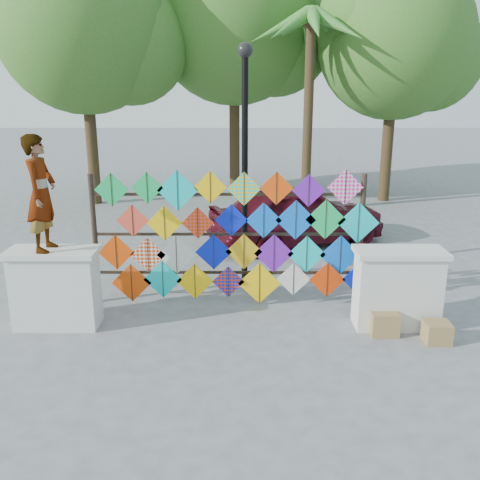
# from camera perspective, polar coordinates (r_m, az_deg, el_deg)

# --- Properties ---
(ground) EXTENTS (80.00, 80.00, 0.00)m
(ground) POSITION_cam_1_polar(r_m,az_deg,el_deg) (8.91, -1.39, -8.55)
(ground) COLOR gray
(ground) RESTS_ON ground
(parapet_left) EXTENTS (1.40, 0.65, 1.28)m
(parapet_left) POSITION_cam_1_polar(r_m,az_deg,el_deg) (8.96, -19.06, -4.83)
(parapet_left) COLOR silver
(parapet_left) RESTS_ON ground
(parapet_right) EXTENTS (1.40, 0.65, 1.28)m
(parapet_right) POSITION_cam_1_polar(r_m,az_deg,el_deg) (8.82, 16.44, -4.93)
(parapet_right) COLOR silver
(parapet_right) RESTS_ON ground
(kite_rack) EXTENTS (4.93, 0.24, 2.39)m
(kite_rack) POSITION_cam_1_polar(r_m,az_deg,el_deg) (9.17, -0.58, 0.17)
(kite_rack) COLOR black
(kite_rack) RESTS_ON ground
(tree_west) EXTENTS (5.85, 5.20, 8.01)m
(tree_west) POSITION_cam_1_polar(r_m,az_deg,el_deg) (17.80, -16.07, 21.01)
(tree_west) COLOR #45361D
(tree_west) RESTS_ON ground
(tree_mid) EXTENTS (6.30, 5.60, 8.61)m
(tree_mid) POSITION_cam_1_polar(r_m,az_deg,el_deg) (19.21, -0.28, 22.39)
(tree_mid) COLOR #45361D
(tree_mid) RESTS_ON ground
(tree_east) EXTENTS (5.40, 4.80, 7.42)m
(tree_east) POSITION_cam_1_polar(r_m,az_deg,el_deg) (18.31, 16.49, 19.59)
(tree_east) COLOR #45361D
(tree_east) RESTS_ON ground
(palm_tree) EXTENTS (3.62, 3.62, 5.83)m
(palm_tree) POSITION_cam_1_polar(r_m,az_deg,el_deg) (16.24, 7.56, 20.45)
(palm_tree) COLOR #45361D
(palm_tree) RESTS_ON ground
(vendor_woman) EXTENTS (0.45, 0.66, 1.77)m
(vendor_woman) POSITION_cam_1_polar(r_m,az_deg,el_deg) (8.58, -20.46, 4.67)
(vendor_woman) COLOR #99999E
(vendor_woman) RESTS_ON parapet_left
(sedan) EXTENTS (4.60, 3.27, 1.45)m
(sedan) POSITION_cam_1_polar(r_m,az_deg,el_deg) (12.92, 6.15, 2.73)
(sedan) COLOR #4D0D19
(sedan) RESTS_ON ground
(lamppost) EXTENTS (0.28, 0.28, 4.46)m
(lamppost) POSITION_cam_1_polar(r_m,az_deg,el_deg) (10.13, 0.52, 10.35)
(lamppost) COLOR black
(lamppost) RESTS_ON ground
(cardboard_box_near) EXTENTS (0.42, 0.38, 0.38)m
(cardboard_box_near) POSITION_cam_1_polar(r_m,az_deg,el_deg) (8.67, 15.07, -8.49)
(cardboard_box_near) COLOR olive
(cardboard_box_near) RESTS_ON ground
(cardboard_box_far) EXTENTS (0.38, 0.35, 0.32)m
(cardboard_box_far) POSITION_cam_1_polar(r_m,az_deg,el_deg) (8.66, 20.27, -9.22)
(cardboard_box_far) COLOR olive
(cardboard_box_far) RESTS_ON ground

